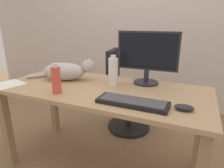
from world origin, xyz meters
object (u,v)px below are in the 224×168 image
(cat, at_px, (67,71))
(computer_mouse, at_px, (184,108))
(office_chair, at_px, (125,96))
(water_bottle, at_px, (113,72))
(keyboard, at_px, (132,102))
(monitor, at_px, (147,56))
(spray_bottle, at_px, (56,80))

(cat, xyz_separation_m, computer_mouse, (0.98, -0.24, -0.06))
(office_chair, bearing_deg, water_bottle, -78.97)
(office_chair, xyz_separation_m, water_bottle, (0.12, -0.60, 0.44))
(keyboard, relative_size, cat, 0.75)
(monitor, bearing_deg, office_chair, 127.52)
(keyboard, relative_size, spray_bottle, 2.08)
(keyboard, xyz_separation_m, computer_mouse, (0.30, 0.03, 0.00))
(keyboard, distance_m, cat, 0.74)
(monitor, bearing_deg, cat, -164.98)
(spray_bottle, bearing_deg, cat, 113.67)
(keyboard, relative_size, water_bottle, 1.83)
(cat, height_order, computer_mouse, cat)
(office_chair, height_order, keyboard, office_chair)
(computer_mouse, bearing_deg, water_bottle, 155.05)
(computer_mouse, xyz_separation_m, water_bottle, (-0.55, 0.26, 0.09))
(cat, xyz_separation_m, spray_bottle, (0.13, -0.30, 0.02))
(keyboard, distance_m, water_bottle, 0.40)
(office_chair, height_order, cat, same)
(office_chair, xyz_separation_m, monitor, (0.34, -0.44, 0.55))
(spray_bottle, bearing_deg, keyboard, 2.66)
(monitor, bearing_deg, computer_mouse, -51.61)
(office_chair, distance_m, spray_bottle, 1.03)
(keyboard, distance_m, computer_mouse, 0.30)
(water_bottle, relative_size, spray_bottle, 1.14)
(monitor, relative_size, cat, 0.82)
(keyboard, bearing_deg, cat, 158.15)
(computer_mouse, relative_size, water_bottle, 0.46)
(office_chair, bearing_deg, computer_mouse, -52.06)
(office_chair, relative_size, keyboard, 2.08)
(monitor, xyz_separation_m, computer_mouse, (0.33, -0.41, -0.21))
(office_chair, xyz_separation_m, spray_bottle, (-0.18, -0.92, 0.42))
(water_bottle, xyz_separation_m, spray_bottle, (-0.30, -0.32, -0.01))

